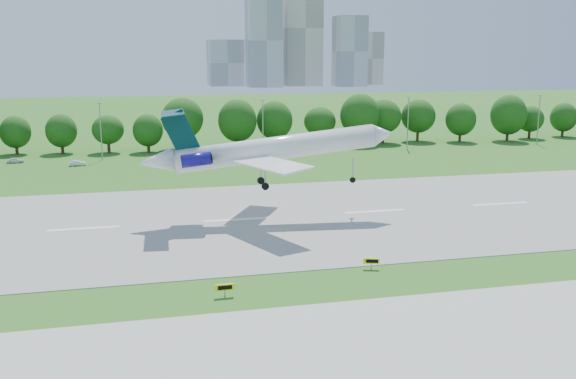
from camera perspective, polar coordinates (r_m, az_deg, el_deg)
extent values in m
plane|color=#2B5E18|center=(64.18, -1.05, -8.25)|extent=(600.00, 600.00, 0.00)
cube|color=gray|center=(87.66, -4.57, -2.71)|extent=(400.00, 45.00, 0.08)
cube|color=#ADADA8|center=(48.19, 3.73, -15.40)|extent=(400.00, 23.00, 0.08)
cylinder|color=#382314|center=(152.37, -16.04, 3.80)|extent=(0.70, 0.70, 3.60)
sphere|color=#144411|center=(151.85, -16.13, 5.44)|extent=(8.40, 8.40, 8.40)
cylinder|color=#382314|center=(155.72, -1.14, 4.43)|extent=(0.70, 0.70, 3.60)
sphere|color=#144411|center=(155.20, -1.15, 6.04)|extent=(8.40, 8.40, 8.40)
cylinder|color=#382314|center=(168.75, 12.29, 4.74)|extent=(0.70, 0.70, 3.60)
sphere|color=#144411|center=(168.28, 12.36, 6.23)|extent=(8.40, 8.40, 8.40)
cylinder|color=#382314|center=(189.49, 23.31, 4.80)|extent=(0.70, 0.70, 3.60)
sphere|color=#144411|center=(189.07, 23.42, 6.13)|extent=(8.40, 8.40, 8.40)
cylinder|color=gray|center=(141.94, -16.30, 4.93)|extent=(0.24, 0.24, 12.00)
cube|color=gray|center=(141.38, -16.44, 7.38)|extent=(0.90, 0.25, 0.18)
cylinder|color=gray|center=(144.48, -2.25, 5.51)|extent=(0.24, 0.24, 12.00)
cube|color=gray|center=(143.92, -2.27, 7.93)|extent=(0.90, 0.25, 0.18)
cylinder|color=gray|center=(155.08, 10.61, 5.76)|extent=(0.24, 0.24, 12.00)
cube|color=gray|center=(154.56, 10.69, 8.01)|extent=(0.90, 0.25, 0.18)
cylinder|color=gray|center=(172.27, 21.36, 5.75)|extent=(0.24, 0.24, 12.00)
cube|color=gray|center=(171.80, 21.52, 7.77)|extent=(0.90, 0.25, 0.18)
cube|color=#B2B2B7|center=(447.64, -2.18, 13.07)|extent=(22.00, 22.00, 62.00)
cube|color=beige|center=(469.24, 1.15, 14.12)|extent=(26.00, 26.00, 80.00)
cube|color=#B2B2B7|center=(458.35, 5.50, 12.12)|extent=(20.00, 20.00, 48.00)
cube|color=beige|center=(489.63, 7.12, 11.48)|extent=(18.00, 18.00, 38.00)
cube|color=#B2B2B7|center=(468.40, -5.59, 11.13)|extent=(24.00, 24.00, 32.00)
cylinder|color=white|center=(86.73, -1.08, 3.68)|extent=(27.47, 4.35, 5.99)
cone|color=white|center=(90.30, 8.40, 4.88)|extent=(3.35, 3.31, 3.46)
cone|color=white|center=(85.67, -11.53, 2.47)|extent=(4.79, 3.37, 3.61)
cube|color=white|center=(80.45, -1.44, 2.25)|extent=(8.69, 12.61, 0.70)
cube|color=white|center=(92.83, -2.74, 3.54)|extent=(9.45, 12.54, 0.70)
cube|color=#042F36|center=(85.17, -9.55, 5.02)|extent=(5.04, 0.67, 6.22)
cube|color=#042F36|center=(84.90, -10.23, 6.69)|extent=(3.27, 8.72, 0.50)
cylinder|color=navy|center=(83.36, -8.18, 2.62)|extent=(4.03, 1.89, 2.11)
cylinder|color=navy|center=(88.01, -8.34, 3.11)|extent=(4.03, 1.89, 2.11)
cylinder|color=gray|center=(89.72, 5.79, 1.84)|extent=(0.18, 0.18, 3.17)
cylinder|color=black|center=(90.01, 5.77, 0.85)|extent=(0.83, 0.31, 0.82)
cylinder|color=gray|center=(85.02, -2.04, 1.34)|extent=(0.22, 0.22, 3.17)
cylinder|color=black|center=(85.32, -2.03, 0.29)|extent=(1.01, 0.45, 1.00)
cylinder|color=gray|center=(88.89, -2.44, 1.80)|extent=(0.22, 0.22, 3.17)
cylinder|color=black|center=(89.19, -2.43, 0.80)|extent=(1.01, 0.45, 1.00)
cube|color=gray|center=(60.71, -5.63, -9.13)|extent=(0.11, 0.11, 0.78)
cube|color=#FFEC0D|center=(60.51, -5.64, -8.64)|extent=(1.78, 0.21, 0.61)
cube|color=black|center=(60.40, -5.63, -8.68)|extent=(1.33, 0.03, 0.39)
cube|color=gray|center=(68.40, 7.41, -6.73)|extent=(0.13, 0.13, 0.74)
cube|color=#FFEC0D|center=(68.23, 7.42, -6.31)|extent=(1.67, 0.70, 0.58)
cube|color=black|center=(68.12, 7.43, -6.34)|extent=(1.22, 0.41, 0.37)
imported|color=silver|center=(136.63, -18.22, 2.24)|extent=(3.39, 1.55, 1.08)
imported|color=silver|center=(144.73, -23.09, 2.40)|extent=(3.45, 1.74, 1.13)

